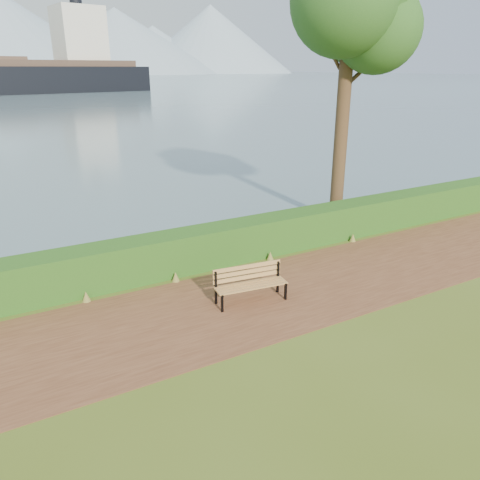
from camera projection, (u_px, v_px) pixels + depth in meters
ground at (259, 306)px, 10.09m from camera, size 140.00×140.00×0.00m
path at (252, 300)px, 10.33m from camera, size 40.00×3.40×0.01m
hedge at (207, 247)px, 12.04m from camera, size 32.00×0.85×1.00m
bench at (250, 281)px, 10.19m from camera, size 1.64×0.67×0.80m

